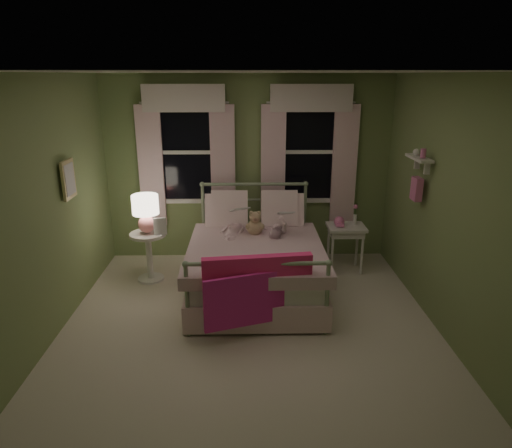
{
  "coord_description": "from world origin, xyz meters",
  "views": [
    {
      "loc": [
        -0.02,
        -4.27,
        2.58
      ],
      "look_at": [
        0.08,
        0.53,
        1.0
      ],
      "focal_mm": 32.0,
      "sensor_mm": 36.0,
      "label": 1
    }
  ],
  "objects_px": {
    "nightstand_left": "(149,250)",
    "table_lamp": "(146,210)",
    "child_left": "(233,206)",
    "bed": "(255,263)",
    "child_right": "(277,209)",
    "teddy_bear": "(255,224)",
    "nightstand_right": "(346,233)"
  },
  "relations": [
    {
      "from": "nightstand_left",
      "to": "table_lamp",
      "type": "relative_size",
      "value": 1.32
    },
    {
      "from": "child_left",
      "to": "table_lamp",
      "type": "distance_m",
      "value": 1.1
    },
    {
      "from": "bed",
      "to": "table_lamp",
      "type": "bearing_deg",
      "value": 164.94
    },
    {
      "from": "child_right",
      "to": "teddy_bear",
      "type": "distance_m",
      "value": 0.36
    },
    {
      "from": "bed",
      "to": "teddy_bear",
      "type": "relative_size",
      "value": 6.28
    },
    {
      "from": "teddy_bear",
      "to": "table_lamp",
      "type": "relative_size",
      "value": 0.66
    },
    {
      "from": "table_lamp",
      "to": "nightstand_right",
      "type": "xyz_separation_m",
      "value": [
        2.61,
        0.25,
        -0.4
      ]
    },
    {
      "from": "child_right",
      "to": "nightstand_right",
      "type": "xyz_separation_m",
      "value": [
        0.95,
        0.19,
        -0.4
      ]
    },
    {
      "from": "child_left",
      "to": "teddy_bear",
      "type": "relative_size",
      "value": 2.56
    },
    {
      "from": "teddy_bear",
      "to": "nightstand_left",
      "type": "relative_size",
      "value": 0.5
    },
    {
      "from": "bed",
      "to": "child_left",
      "type": "relative_size",
      "value": 2.46
    },
    {
      "from": "child_left",
      "to": "nightstand_right",
      "type": "relative_size",
      "value": 1.29
    },
    {
      "from": "child_right",
      "to": "table_lamp",
      "type": "relative_size",
      "value": 1.53
    },
    {
      "from": "child_right",
      "to": "nightstand_right",
      "type": "bearing_deg",
      "value": -158.8
    },
    {
      "from": "bed",
      "to": "nightstand_right",
      "type": "height_order",
      "value": "bed"
    },
    {
      "from": "nightstand_right",
      "to": "table_lamp",
      "type": "bearing_deg",
      "value": -174.63
    },
    {
      "from": "child_right",
      "to": "nightstand_left",
      "type": "distance_m",
      "value": 1.74
    },
    {
      "from": "table_lamp",
      "to": "nightstand_right",
      "type": "distance_m",
      "value": 2.65
    },
    {
      "from": "child_left",
      "to": "table_lamp",
      "type": "xyz_separation_m",
      "value": [
        -1.09,
        -0.05,
        -0.03
      ]
    },
    {
      "from": "child_right",
      "to": "nightstand_left",
      "type": "relative_size",
      "value": 1.16
    },
    {
      "from": "bed",
      "to": "table_lamp",
      "type": "distance_m",
      "value": 1.53
    },
    {
      "from": "teddy_bear",
      "to": "table_lamp",
      "type": "xyz_separation_m",
      "value": [
        -1.37,
        0.11,
        0.16
      ]
    },
    {
      "from": "bed",
      "to": "nightstand_right",
      "type": "bearing_deg",
      "value": 26.52
    },
    {
      "from": "child_right",
      "to": "nightstand_right",
      "type": "distance_m",
      "value": 1.05
    },
    {
      "from": "child_left",
      "to": "nightstand_left",
      "type": "bearing_deg",
      "value": 8.87
    },
    {
      "from": "bed",
      "to": "teddy_bear",
      "type": "height_order",
      "value": "bed"
    },
    {
      "from": "child_right",
      "to": "table_lamp",
      "type": "height_order",
      "value": "child_right"
    },
    {
      "from": "bed",
      "to": "nightstand_right",
      "type": "xyz_separation_m",
      "value": [
        1.23,
        0.62,
        0.17
      ]
    },
    {
      "from": "bed",
      "to": "nightstand_right",
      "type": "relative_size",
      "value": 3.18
    },
    {
      "from": "nightstand_left",
      "to": "table_lamp",
      "type": "bearing_deg",
      "value": 0.0
    },
    {
      "from": "child_left",
      "to": "nightstand_left",
      "type": "height_order",
      "value": "child_left"
    },
    {
      "from": "child_right",
      "to": "nightstand_left",
      "type": "xyz_separation_m",
      "value": [
        -1.65,
        -0.05,
        -0.53
      ]
    }
  ]
}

